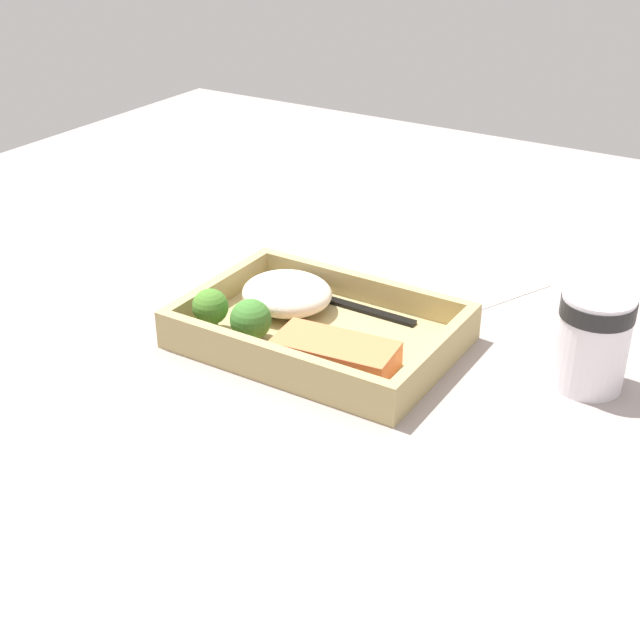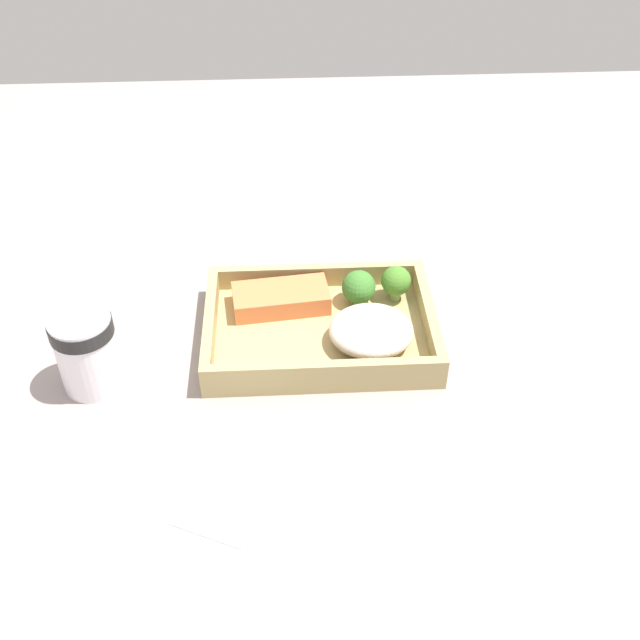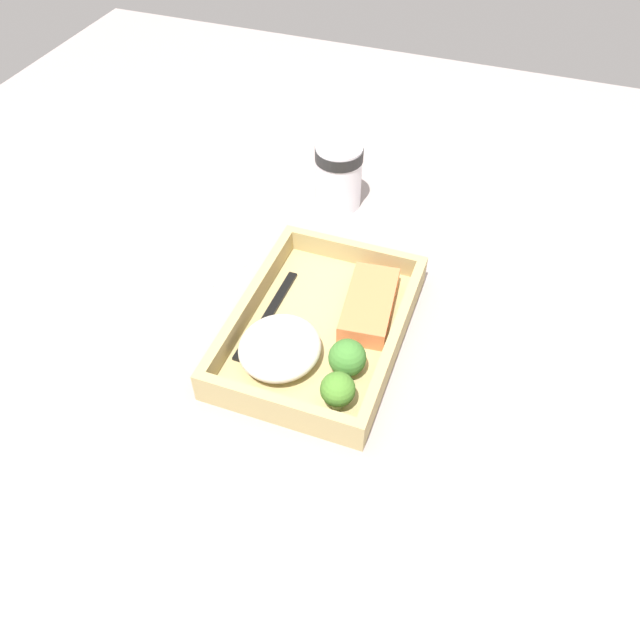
{
  "view_description": "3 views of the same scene",
  "coord_description": "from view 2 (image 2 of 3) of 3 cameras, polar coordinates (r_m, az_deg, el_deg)",
  "views": [
    {
      "loc": [
        -42.66,
        68.82,
        46.05
      ],
      "look_at": [
        0.0,
        0.0,
        2.7
      ],
      "focal_mm": 50.0,
      "sensor_mm": 36.0,
      "label": 1
    },
    {
      "loc": [
        -3.67,
        -68.6,
        60.68
      ],
      "look_at": [
        0.0,
        0.0,
        2.7
      ],
      "focal_mm": 42.0,
      "sensor_mm": 36.0,
      "label": 2
    },
    {
      "loc": [
        47.42,
        17.2,
        56.72
      ],
      "look_at": [
        0.0,
        0.0,
        2.7
      ],
      "focal_mm": 35.0,
      "sensor_mm": 36.0,
      "label": 3
    }
  ],
  "objects": [
    {
      "name": "fork",
      "position": [
        0.86,
        1.09,
        -3.47
      ],
      "size": [
        15.82,
        2.24,
        0.44
      ],
      "color": "black",
      "rests_on": "takeout_tray"
    },
    {
      "name": "paper_cup",
      "position": [
        0.86,
        -17.4,
        -2.06
      ],
      "size": [
        6.91,
        6.91,
        9.63
      ],
      "color": "white",
      "rests_on": "ground_plane"
    },
    {
      "name": "takeout_tray",
      "position": [
        0.91,
        0.0,
        -1.01
      ],
      "size": [
        27.56,
        19.43,
        1.2
      ],
      "primitive_type": "cube",
      "color": "tan",
      "rests_on": "ground_plane"
    },
    {
      "name": "ground_plane",
      "position": [
        0.92,
        0.0,
        -1.75
      ],
      "size": [
        160.0,
        160.0,
        2.0
      ],
      "primitive_type": "cube",
      "color": "gray"
    },
    {
      "name": "mashed_potatoes",
      "position": [
        0.88,
        3.93,
        -0.82
      ],
      "size": [
        9.98,
        9.34,
        3.75
      ],
      "primitive_type": "ellipsoid",
      "color": "silver",
      "rests_on": "takeout_tray"
    },
    {
      "name": "salmon_fillet",
      "position": [
        0.94,
        -3.0,
        1.66
      ],
      "size": [
        12.46,
        6.96,
        2.57
      ],
      "primitive_type": "cube",
      "rotation": [
        0.0,
        0.0,
        0.11
      ],
      "color": "#ED7846",
      "rests_on": "takeout_tray"
    },
    {
      "name": "broccoli_floret_2",
      "position": [
        0.94,
        5.81,
        2.93
      ],
      "size": [
        3.79,
        3.79,
        4.7
      ],
      "color": "#80965D",
      "rests_on": "takeout_tray"
    },
    {
      "name": "broccoli_floret_1",
      "position": [
        0.94,
        2.97,
        2.49
      ],
      "size": [
        4.26,
        4.26,
        4.53
      ],
      "color": "#87A45D",
      "rests_on": "takeout_tray"
    },
    {
      "name": "receipt_slip",
      "position": [
        0.77,
        -6.32,
        -11.91
      ],
      "size": [
        13.24,
        16.36,
        0.24
      ],
      "primitive_type": "cube",
      "rotation": [
        0.0,
        0.0,
        -0.42
      ],
      "color": "white",
      "rests_on": "ground_plane"
    },
    {
      "name": "tray_rim",
      "position": [
        0.9,
        0.0,
        -0.02
      ],
      "size": [
        27.56,
        19.43,
        2.91
      ],
      "color": "tan",
      "rests_on": "takeout_tray"
    }
  ]
}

